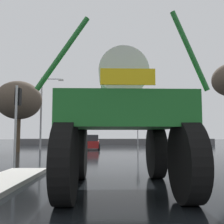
{
  "coord_description": "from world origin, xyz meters",
  "views": [
    {
      "loc": [
        -0.59,
        -1.49,
        1.56
      ],
      "look_at": [
        -0.54,
        8.41,
        2.45
      ],
      "focal_mm": 40.14,
      "sensor_mm": 36.0,
      "label": 1
    }
  ],
  "objects_px": {
    "traffic_signal_near_left": "(17,108)",
    "sedan_ahead": "(91,142)",
    "oversize_sprayer": "(121,120)",
    "bare_tree_left": "(19,101)",
    "traffic_signal_far_left": "(138,123)",
    "streetlight_far_left": "(43,109)"
  },
  "relations": [
    {
      "from": "traffic_signal_near_left",
      "to": "sedan_ahead",
      "type": "bearing_deg",
      "value": 80.55
    },
    {
      "from": "oversize_sprayer",
      "to": "traffic_signal_near_left",
      "type": "height_order",
      "value": "oversize_sprayer"
    },
    {
      "from": "sedan_ahead",
      "to": "traffic_signal_near_left",
      "type": "distance_m",
      "value": 15.01
    },
    {
      "from": "oversize_sprayer",
      "to": "bare_tree_left",
      "type": "xyz_separation_m",
      "value": [
        -8.72,
        15.33,
        2.67
      ]
    },
    {
      "from": "sedan_ahead",
      "to": "traffic_signal_far_left",
      "type": "relative_size",
      "value": 1.08
    },
    {
      "from": "sedan_ahead",
      "to": "traffic_signal_far_left",
      "type": "bearing_deg",
      "value": -87.62
    },
    {
      "from": "streetlight_far_left",
      "to": "bare_tree_left",
      "type": "xyz_separation_m",
      "value": [
        -1.56,
        -2.5,
        0.47
      ]
    },
    {
      "from": "bare_tree_left",
      "to": "oversize_sprayer",
      "type": "bearing_deg",
      "value": -60.37
    },
    {
      "from": "sedan_ahead",
      "to": "bare_tree_left",
      "type": "relative_size",
      "value": 0.65
    },
    {
      "from": "sedan_ahead",
      "to": "traffic_signal_near_left",
      "type": "bearing_deg",
      "value": 168.92
    },
    {
      "from": "oversize_sprayer",
      "to": "traffic_signal_near_left",
      "type": "bearing_deg",
      "value": 44.18
    },
    {
      "from": "oversize_sprayer",
      "to": "traffic_signal_far_left",
      "type": "relative_size",
      "value": 1.39
    },
    {
      "from": "bare_tree_left",
      "to": "traffic_signal_near_left",
      "type": "bearing_deg",
      "value": -69.97
    },
    {
      "from": "sedan_ahead",
      "to": "traffic_signal_far_left",
      "type": "height_order",
      "value": "traffic_signal_far_left"
    },
    {
      "from": "traffic_signal_far_left",
      "to": "bare_tree_left",
      "type": "relative_size",
      "value": 0.6
    },
    {
      "from": "traffic_signal_near_left",
      "to": "oversize_sprayer",
      "type": "bearing_deg",
      "value": -44.21
    },
    {
      "from": "streetlight_far_left",
      "to": "sedan_ahead",
      "type": "bearing_deg",
      "value": 18.09
    },
    {
      "from": "streetlight_far_left",
      "to": "bare_tree_left",
      "type": "distance_m",
      "value": 2.98
    },
    {
      "from": "traffic_signal_near_left",
      "to": "bare_tree_left",
      "type": "relative_size",
      "value": 0.61
    },
    {
      "from": "oversize_sprayer",
      "to": "bare_tree_left",
      "type": "distance_m",
      "value": 17.84
    },
    {
      "from": "oversize_sprayer",
      "to": "sedan_ahead",
      "type": "relative_size",
      "value": 1.29
    },
    {
      "from": "traffic_signal_far_left",
      "to": "streetlight_far_left",
      "type": "bearing_deg",
      "value": -168.97
    }
  ]
}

